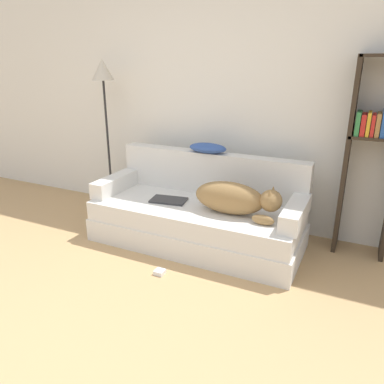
{
  "coord_description": "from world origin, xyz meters",
  "views": [
    {
      "loc": [
        1.55,
        -1.26,
        1.66
      ],
      "look_at": [
        0.2,
        1.55,
        0.54
      ],
      "focal_mm": 35.0,
      "sensor_mm": 36.0,
      "label": 1
    }
  ],
  "objects_px": {
    "throw_pillow": "(208,148)",
    "power_adapter": "(160,272)",
    "dog": "(235,198)",
    "floor_lamp": "(104,86)",
    "couch": "(196,224)",
    "laptop": "(169,200)",
    "bookshelf": "(373,148)"
  },
  "relations": [
    {
      "from": "couch",
      "to": "power_adapter",
      "type": "relative_size",
      "value": 24.62
    },
    {
      "from": "floor_lamp",
      "to": "couch",
      "type": "bearing_deg",
      "value": -15.79
    },
    {
      "from": "laptop",
      "to": "power_adapter",
      "type": "bearing_deg",
      "value": -77.65
    },
    {
      "from": "throw_pillow",
      "to": "power_adapter",
      "type": "xyz_separation_m",
      "value": [
        -0.0,
        -0.96,
        -0.83
      ]
    },
    {
      "from": "couch",
      "to": "power_adapter",
      "type": "distance_m",
      "value": 0.66
    },
    {
      "from": "laptop",
      "to": "throw_pillow",
      "type": "distance_m",
      "value": 0.62
    },
    {
      "from": "dog",
      "to": "floor_lamp",
      "type": "bearing_deg",
      "value": 165.66
    },
    {
      "from": "floor_lamp",
      "to": "power_adapter",
      "type": "distance_m",
      "value": 2.08
    },
    {
      "from": "dog",
      "to": "laptop",
      "type": "bearing_deg",
      "value": 177.65
    },
    {
      "from": "bookshelf",
      "to": "floor_lamp",
      "type": "height_order",
      "value": "bookshelf"
    },
    {
      "from": "couch",
      "to": "throw_pillow",
      "type": "distance_m",
      "value": 0.73
    },
    {
      "from": "floor_lamp",
      "to": "power_adapter",
      "type": "xyz_separation_m",
      "value": [
        1.21,
        -0.99,
        -1.37
      ]
    },
    {
      "from": "power_adapter",
      "to": "dog",
      "type": "bearing_deg",
      "value": 52.92
    },
    {
      "from": "throw_pillow",
      "to": "power_adapter",
      "type": "relative_size",
      "value": 4.73
    },
    {
      "from": "dog",
      "to": "throw_pillow",
      "type": "bearing_deg",
      "value": 137.64
    },
    {
      "from": "throw_pillow",
      "to": "floor_lamp",
      "type": "relative_size",
      "value": 0.22
    },
    {
      "from": "couch",
      "to": "dog",
      "type": "xyz_separation_m",
      "value": [
        0.39,
        -0.07,
        0.34
      ]
    },
    {
      "from": "couch",
      "to": "laptop",
      "type": "distance_m",
      "value": 0.34
    },
    {
      "from": "throw_pillow",
      "to": "bookshelf",
      "type": "xyz_separation_m",
      "value": [
        1.42,
        0.16,
        0.11
      ]
    },
    {
      "from": "dog",
      "to": "floor_lamp",
      "type": "xyz_separation_m",
      "value": [
        -1.64,
        0.42,
        0.85
      ]
    },
    {
      "from": "bookshelf",
      "to": "power_adapter",
      "type": "distance_m",
      "value": 2.04
    },
    {
      "from": "dog",
      "to": "throw_pillow",
      "type": "xyz_separation_m",
      "value": [
        -0.43,
        0.39,
        0.31
      ]
    },
    {
      "from": "throw_pillow",
      "to": "power_adapter",
      "type": "bearing_deg",
      "value": -90.04
    },
    {
      "from": "dog",
      "to": "laptop",
      "type": "relative_size",
      "value": 2.13
    },
    {
      "from": "couch",
      "to": "laptop",
      "type": "relative_size",
      "value": 5.42
    },
    {
      "from": "bookshelf",
      "to": "couch",
      "type": "bearing_deg",
      "value": -160.66
    },
    {
      "from": "dog",
      "to": "floor_lamp",
      "type": "height_order",
      "value": "floor_lamp"
    },
    {
      "from": "throw_pillow",
      "to": "floor_lamp",
      "type": "xyz_separation_m",
      "value": [
        -1.21,
        0.03,
        0.54
      ]
    },
    {
      "from": "laptop",
      "to": "bookshelf",
      "type": "relative_size",
      "value": 0.21
    },
    {
      "from": "dog",
      "to": "power_adapter",
      "type": "distance_m",
      "value": 0.88
    },
    {
      "from": "couch",
      "to": "floor_lamp",
      "type": "relative_size",
      "value": 1.17
    },
    {
      "from": "couch",
      "to": "bookshelf",
      "type": "distance_m",
      "value": 1.66
    }
  ]
}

